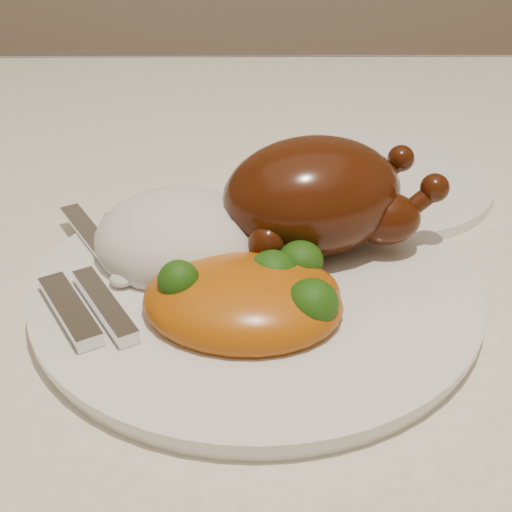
{
  "coord_description": "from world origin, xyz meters",
  "views": [
    {
      "loc": [
        0.05,
        -0.48,
        1.05
      ],
      "look_at": [
        0.05,
        -0.07,
        0.8
      ],
      "focal_mm": 50.0,
      "sensor_mm": 36.0,
      "label": 1
    }
  ],
  "objects_px": {
    "roast_chicken": "(318,196)",
    "dining_table": "(194,345)",
    "side_plate": "(369,180)",
    "dinner_plate": "(256,289)"
  },
  "relations": [
    {
      "from": "roast_chicken",
      "to": "dining_table",
      "type": "bearing_deg",
      "value": 149.68
    },
    {
      "from": "dining_table",
      "to": "roast_chicken",
      "type": "relative_size",
      "value": 9.26
    },
    {
      "from": "dining_table",
      "to": "roast_chicken",
      "type": "height_order",
      "value": "roast_chicken"
    },
    {
      "from": "side_plate",
      "to": "dining_table",
      "type": "bearing_deg",
      "value": -147.28
    },
    {
      "from": "dinner_plate",
      "to": "side_plate",
      "type": "distance_m",
      "value": 0.2
    },
    {
      "from": "dining_table",
      "to": "side_plate",
      "type": "bearing_deg",
      "value": 32.72
    },
    {
      "from": "dining_table",
      "to": "dinner_plate",
      "type": "distance_m",
      "value": 0.14
    },
    {
      "from": "dining_table",
      "to": "roast_chicken",
      "type": "distance_m",
      "value": 0.18
    },
    {
      "from": "roast_chicken",
      "to": "dinner_plate",
      "type": "bearing_deg",
      "value": -147.56
    },
    {
      "from": "dinner_plate",
      "to": "roast_chicken",
      "type": "distance_m",
      "value": 0.08
    }
  ]
}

